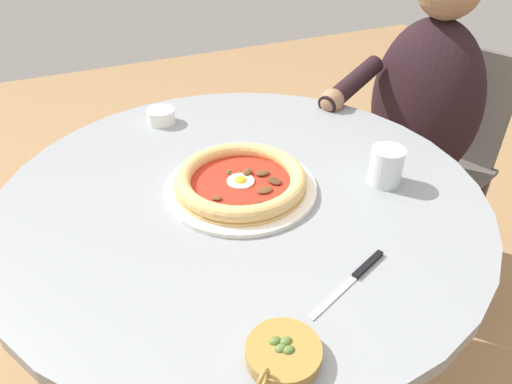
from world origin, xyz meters
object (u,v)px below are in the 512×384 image
(water_glass, at_px, (386,168))
(olive_pan, at_px, (283,353))
(steak_knife, at_px, (358,273))
(cafe_chair_diner, at_px, (433,147))
(ramekin_capers, at_px, (161,116))
(pizza_on_plate, at_px, (240,183))
(diner_person, at_px, (411,162))
(dining_table, at_px, (242,236))

(water_glass, relative_size, olive_pan, 0.69)
(steak_knife, distance_m, cafe_chair_diner, 1.02)
(ramekin_capers, relative_size, cafe_chair_diner, 0.09)
(pizza_on_plate, distance_m, cafe_chair_diner, 0.95)
(steak_knife, bearing_deg, diner_person, 41.77)
(pizza_on_plate, xyz_separation_m, ramekin_capers, (-0.07, 0.38, 0.00))
(water_glass, distance_m, steak_knife, 0.30)
(pizza_on_plate, bearing_deg, cafe_chair_diner, 19.51)
(dining_table, xyz_separation_m, steak_knife, (0.08, -0.31, 0.13))
(dining_table, xyz_separation_m, cafe_chair_diner, (0.86, 0.30, -0.13))
(dining_table, relative_size, olive_pan, 8.66)
(water_glass, bearing_deg, dining_table, 161.24)
(dining_table, bearing_deg, ramekin_capers, 100.75)
(dining_table, height_order, cafe_chair_diner, cafe_chair_diner)
(pizza_on_plate, bearing_deg, diner_person, 19.65)
(pizza_on_plate, height_order, olive_pan, olive_pan)
(ramekin_capers, bearing_deg, water_glass, -52.44)
(water_glass, distance_m, olive_pan, 0.51)
(diner_person, bearing_deg, dining_table, -160.45)
(pizza_on_plate, distance_m, olive_pan, 0.42)
(dining_table, distance_m, ramekin_capers, 0.41)
(dining_table, xyz_separation_m, water_glass, (0.29, -0.10, 0.16))
(dining_table, bearing_deg, water_glass, -18.76)
(steak_knife, xyz_separation_m, ramekin_capers, (-0.15, 0.69, 0.02))
(water_glass, height_order, olive_pan, water_glass)
(steak_knife, xyz_separation_m, olive_pan, (-0.19, -0.09, 0.01))
(olive_pan, bearing_deg, cafe_chair_diner, 36.38)
(pizza_on_plate, xyz_separation_m, steak_knife, (0.09, -0.31, -0.02))
(pizza_on_plate, distance_m, water_glass, 0.31)
(cafe_chair_diner, bearing_deg, pizza_on_plate, -160.49)
(cafe_chair_diner, bearing_deg, water_glass, -144.42)
(dining_table, bearing_deg, steak_knife, -75.10)
(water_glass, relative_size, diner_person, 0.07)
(water_glass, height_order, cafe_chair_diner, water_glass)
(pizza_on_plate, relative_size, ramekin_capers, 4.37)
(ramekin_capers, bearing_deg, olive_pan, -92.64)
(steak_knife, relative_size, ramekin_capers, 2.58)
(ramekin_capers, height_order, olive_pan, olive_pan)
(ramekin_capers, xyz_separation_m, olive_pan, (-0.04, -0.78, -0.01))
(olive_pan, xyz_separation_m, diner_person, (0.83, 0.66, -0.27))
(diner_person, bearing_deg, cafe_chair_diner, 18.75)
(steak_knife, height_order, ramekin_capers, ramekin_capers)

